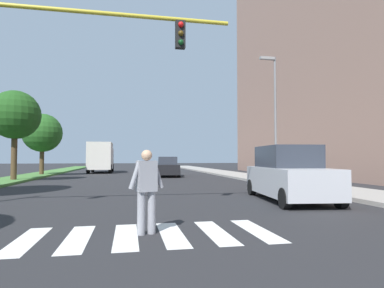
% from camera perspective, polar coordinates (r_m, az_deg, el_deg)
% --- Properties ---
extents(ground_plane, '(140.00, 140.00, 0.00)m').
position_cam_1_polar(ground_plane, '(27.98, -10.30, -5.59)').
color(ground_plane, '#262628').
extents(crosswalk, '(4.95, 2.20, 0.01)m').
position_cam_1_polar(crosswalk, '(6.67, -7.58, -15.65)').
color(crosswalk, silver).
rests_on(crosswalk, ground_plane).
extents(median_strip, '(2.55, 64.00, 0.15)m').
position_cam_1_polar(median_strip, '(27.08, -27.68, -5.28)').
color(median_strip, '#477A38').
rests_on(median_strip, ground_plane).
extents(tree_far, '(3.14, 3.14, 5.74)m').
position_cam_1_polar(tree_far, '(23.84, -28.79, 4.47)').
color(tree_far, '#4C3823').
rests_on(tree_far, median_strip).
extents(tree_distant, '(3.29, 3.29, 5.19)m').
position_cam_1_polar(tree_distant, '(30.50, -24.93, 1.77)').
color(tree_distant, '#4C3823').
rests_on(tree_distant, median_strip).
extents(sidewalk_right, '(3.00, 64.00, 0.15)m').
position_cam_1_polar(sidewalk_right, '(27.54, 8.36, -5.49)').
color(sidewalk_right, '#9E9991').
rests_on(sidewalk_right, ground_plane).
extents(street_lamp_right, '(1.02, 0.24, 7.50)m').
position_cam_1_polar(street_lamp_right, '(20.14, 14.27, 6.34)').
color(street_lamp_right, slate).
rests_on(street_lamp_right, sidewalk_right).
extents(pedestrian_performer, '(0.74, 0.35, 1.69)m').
position_cam_1_polar(pedestrian_performer, '(6.61, -8.03, -7.60)').
color(pedestrian_performer, gray).
rests_on(pedestrian_performer, ground_plane).
extents(suv_crossing, '(2.43, 4.78, 1.97)m').
position_cam_1_polar(suv_crossing, '(12.18, 16.69, -5.19)').
color(suv_crossing, '#B7B7BC').
rests_on(suv_crossing, ground_plane).
extents(sedan_midblock, '(2.09, 4.65, 1.64)m').
position_cam_1_polar(sedan_midblock, '(26.94, -4.36, -4.12)').
color(sedan_midblock, black).
rests_on(sedan_midblock, ground_plane).
extents(truck_box_delivery, '(2.40, 6.20, 3.10)m').
position_cam_1_polar(truck_box_delivery, '(35.14, -15.78, -2.23)').
color(truck_box_delivery, silver).
rests_on(truck_box_delivery, ground_plane).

